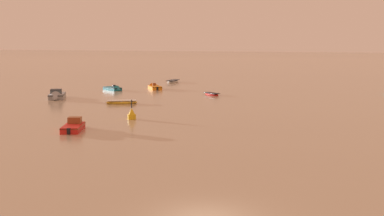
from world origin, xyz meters
The scene contains 8 objects.
motorboat_moored_2 centered at (-20.53, 17.40, 0.26)m, with size 3.44×4.84×1.75m.
motorboat_moored_4 centered at (-38.04, 51.93, 0.21)m, with size 4.67×3.35×1.53m.
rowboat_moored_1 centered at (-27.18, 36.67, 0.18)m, with size 4.34×3.32×0.66m.
rowboat_moored_2 centered at (-36.42, 71.68, 0.20)m, with size 2.15×4.86×0.74m.
motorboat_moored_5 centered at (-38.76, 37.46, 0.34)m, with size 4.93×6.07×2.25m.
motorboat_moored_7 centered at (-33.22, 57.38, 0.23)m, with size 4.44×4.85×1.68m.
rowboat_moored_4 centered at (-19.90, 51.57, 0.15)m, with size 3.44×2.91×0.54m.
channel_buoy centered at (-18.82, 25.16, 0.46)m, with size 0.90×0.90×2.30m.
Camera 1 is at (8.56, -21.06, 8.26)m, focal length 46.76 mm.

